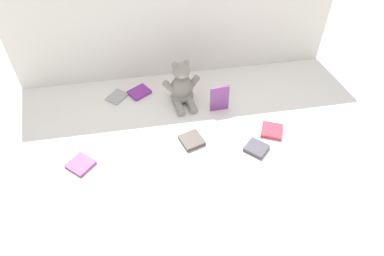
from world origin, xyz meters
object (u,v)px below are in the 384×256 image
at_px(book_case_0, 117,97).
at_px(book_case_4, 191,140).
at_px(book_case_5, 272,131).
at_px(book_case_6, 139,92).
at_px(teddy_bear, 182,87).
at_px(book_case_3, 220,99).
at_px(book_case_2, 256,148).
at_px(book_case_1, 81,164).

distance_m(book_case_0, book_case_4, 0.48).
relative_size(book_case_5, book_case_6, 0.94).
distance_m(teddy_bear, book_case_4, 0.29).
bearing_deg(book_case_0, book_case_3, -158.39).
bearing_deg(book_case_4, book_case_3, 119.97).
relative_size(book_case_2, book_case_3, 0.67).
bearing_deg(book_case_0, book_case_4, 172.25).
height_order(book_case_5, book_case_6, same).
bearing_deg(book_case_6, book_case_0, -115.82).
height_order(book_case_4, book_case_5, book_case_4).
xyz_separation_m(book_case_0, book_case_1, (-0.16, -0.41, 0.00)).
distance_m(book_case_0, book_case_6, 0.12).
bearing_deg(book_case_1, book_case_3, -116.07).
bearing_deg(book_case_5, book_case_2, -113.47).
relative_size(book_case_4, book_case_6, 0.95).
bearing_deg(book_case_1, book_case_0, -67.90).
bearing_deg(book_case_6, book_case_2, 13.96).
height_order(book_case_3, book_case_4, book_case_3).
relative_size(book_case_2, book_case_5, 0.95).
bearing_deg(book_case_5, book_case_6, 171.59).
relative_size(book_case_0, book_case_3, 0.71).
bearing_deg(book_case_0, teddy_bear, -152.71).
relative_size(teddy_bear, book_case_6, 2.27).
height_order(book_case_0, book_case_6, book_case_6).
height_order(teddy_bear, book_case_6, teddy_bear).
xyz_separation_m(book_case_1, book_case_5, (0.86, 0.05, 0.00)).
height_order(teddy_bear, book_case_3, teddy_bear).
bearing_deg(book_case_4, book_case_2, 53.21).
bearing_deg(book_case_4, teddy_bear, 161.44).
bearing_deg(teddy_bear, book_case_1, -151.67).
height_order(book_case_2, book_case_4, same).
relative_size(book_case_0, book_case_6, 0.95).
bearing_deg(book_case_0, book_case_1, 109.42).
xyz_separation_m(book_case_3, book_case_4, (-0.17, -0.19, -0.06)).
distance_m(teddy_bear, book_case_6, 0.24).
bearing_deg(book_case_5, book_case_1, -152.14).
bearing_deg(book_case_2, book_case_1, -48.39).
distance_m(book_case_4, book_case_5, 0.38).
distance_m(book_case_1, book_case_4, 0.48).
distance_m(book_case_1, book_case_2, 0.76).
relative_size(teddy_bear, book_case_5, 2.42).
bearing_deg(book_case_6, book_case_5, 25.27).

